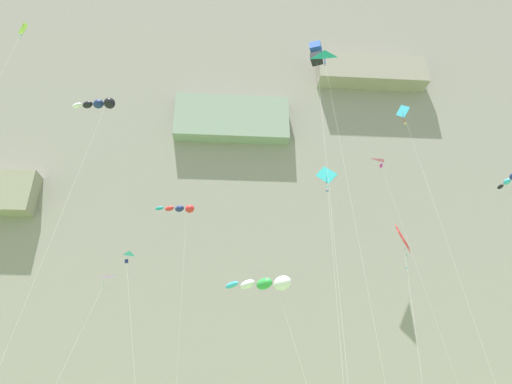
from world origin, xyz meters
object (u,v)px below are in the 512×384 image
(kite_delta_mid_right, at_px, (385,167))
(kite_diamond_low_center, at_px, (327,180))
(kite_box_near_cliff, at_px, (316,54))
(kite_diamond_front_field, at_px, (403,241))
(kite_diamond_low_left, at_px, (406,122))
(kite_windsock_far_right, at_px, (99,104))
(kite_delta_mid_center, at_px, (123,265))
(kite_windsock_high_center, at_px, (266,284))
(kite_diamond_mid_left, at_px, (12,51))
(kite_delta_high_left, at_px, (326,61))
(kite_delta_upper_left, at_px, (100,285))
(kite_windsock_upper_right, at_px, (180,209))

(kite_delta_mid_right, height_order, kite_diamond_low_center, kite_delta_mid_right)
(kite_box_near_cliff, relative_size, kite_delta_mid_right, 1.06)
(kite_diamond_low_center, distance_m, kite_diamond_front_field, 9.02)
(kite_diamond_low_left, height_order, kite_windsock_far_right, kite_diamond_low_left)
(kite_delta_mid_center, bearing_deg, kite_delta_mid_right, 25.42)
(kite_windsock_high_center, bearing_deg, kite_diamond_mid_left, 174.76)
(kite_windsock_high_center, xyz_separation_m, kite_windsock_far_right, (-12.10, -4.61, 11.44))
(kite_diamond_low_left, height_order, kite_delta_high_left, kite_delta_high_left)
(kite_diamond_low_left, distance_m, kite_windsock_far_right, 27.39)
(kite_delta_mid_center, bearing_deg, kite_diamond_low_left, -2.45)
(kite_diamond_low_center, distance_m, kite_delta_mid_center, 19.38)
(kite_diamond_low_center, bearing_deg, kite_box_near_cliff, -104.98)
(kite_box_near_cliff, relative_size, kite_delta_mid_center, 2.57)
(kite_diamond_mid_left, bearing_deg, kite_diamond_front_field, -0.59)
(kite_diamond_mid_left, bearing_deg, kite_diamond_low_left, 0.85)
(kite_diamond_mid_left, bearing_deg, kite_box_near_cliff, -5.85)
(kite_delta_high_left, bearing_deg, kite_windsock_far_right, -173.00)
(kite_diamond_low_center, height_order, kite_diamond_mid_left, kite_diamond_mid_left)
(kite_diamond_low_left, bearing_deg, kite_diamond_mid_left, -179.15)
(kite_diamond_low_center, distance_m, kite_delta_upper_left, 23.61)
(kite_diamond_low_left, bearing_deg, kite_delta_mid_right, 76.43)
(kite_windsock_high_center, distance_m, kite_windsock_far_right, 17.28)
(kite_windsock_high_center, distance_m, kite_diamond_low_left, 21.56)
(kite_windsock_high_center, distance_m, kite_diamond_mid_left, 32.48)
(kite_delta_upper_left, height_order, kite_delta_high_left, kite_delta_high_left)
(kite_windsock_high_center, bearing_deg, kite_diamond_low_left, 11.14)
(kite_delta_upper_left, xyz_separation_m, kite_diamond_front_field, (26.04, -9.31, 1.83))
(kite_windsock_upper_right, relative_size, kite_delta_upper_left, 1.84)
(kite_box_near_cliff, distance_m, kite_diamond_front_field, 18.26)
(kite_delta_mid_right, xyz_separation_m, kite_diamond_low_left, (-3.51, -14.55, -3.24))
(kite_delta_mid_center, relative_size, kite_diamond_front_field, 0.82)
(kite_windsock_upper_right, distance_m, kite_diamond_low_center, 18.25)
(kite_windsock_upper_right, height_order, kite_diamond_low_center, kite_windsock_upper_right)
(kite_delta_mid_center, bearing_deg, kite_delta_high_left, -21.29)
(kite_windsock_upper_right, height_order, kite_diamond_front_field, kite_windsock_upper_right)
(kite_delta_mid_right, relative_size, kite_delta_high_left, 1.04)
(kite_windsock_upper_right, relative_size, kite_delta_mid_right, 0.75)
(kite_delta_high_left, bearing_deg, kite_diamond_front_field, 34.93)
(kite_diamond_low_center, height_order, kite_diamond_low_left, kite_diamond_low_left)
(kite_box_near_cliff, xyz_separation_m, kite_diamond_front_field, (6.51, 2.55, -16.87))
(kite_box_near_cliff, distance_m, kite_diamond_low_center, 11.52)
(kite_delta_upper_left, bearing_deg, kite_delta_mid_center, -62.91)
(kite_windsock_far_right, xyz_separation_m, kite_delta_mid_center, (1.06, 8.40, -9.30))
(kite_windsock_upper_right, xyz_separation_m, kite_windsock_high_center, (8.40, -15.62, -12.13))
(kite_box_near_cliff, height_order, kite_diamond_low_left, kite_box_near_cliff)
(kite_delta_upper_left, xyz_separation_m, kite_delta_high_left, (19.88, -13.61, 16.30))
(kite_windsock_upper_right, xyz_separation_m, kite_diamond_low_center, (14.63, -10.84, -1.24))
(kite_windsock_far_right, bearing_deg, kite_box_near_cliff, 12.94)
(kite_diamond_front_field, bearing_deg, kite_delta_high_left, -145.07)
(kite_windsock_high_center, xyz_separation_m, kite_delta_mid_center, (-11.03, 3.79, 2.15))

